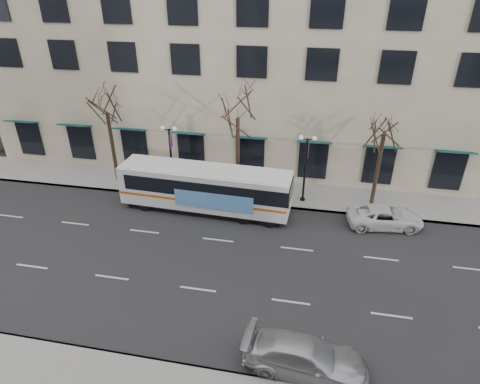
% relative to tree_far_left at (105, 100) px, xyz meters
% --- Properties ---
extents(ground, '(160.00, 160.00, 0.00)m').
position_rel_tree_far_left_xyz_m(ground, '(10.00, -8.80, -6.70)').
color(ground, black).
rests_on(ground, ground).
extents(sidewalk_far, '(80.00, 4.00, 0.15)m').
position_rel_tree_far_left_xyz_m(sidewalk_far, '(15.00, 0.20, -6.62)').
color(sidewalk_far, gray).
rests_on(sidewalk_far, ground).
extents(building_hotel, '(40.00, 20.00, 24.00)m').
position_rel_tree_far_left_xyz_m(building_hotel, '(8.00, 12.20, 5.30)').
color(building_hotel, tan).
rests_on(building_hotel, ground).
extents(tree_far_left, '(3.60, 3.60, 8.34)m').
position_rel_tree_far_left_xyz_m(tree_far_left, '(0.00, 0.00, 0.00)').
color(tree_far_left, black).
rests_on(tree_far_left, ground).
extents(tree_far_mid, '(3.60, 3.60, 8.55)m').
position_rel_tree_far_left_xyz_m(tree_far_mid, '(10.00, 0.00, 0.21)').
color(tree_far_mid, black).
rests_on(tree_far_mid, ground).
extents(tree_far_right, '(3.60, 3.60, 8.06)m').
position_rel_tree_far_left_xyz_m(tree_far_right, '(20.00, 0.00, -0.28)').
color(tree_far_right, black).
rests_on(tree_far_right, ground).
extents(lamp_post_left, '(1.22, 0.45, 5.21)m').
position_rel_tree_far_left_xyz_m(lamp_post_left, '(5.01, -0.60, -3.75)').
color(lamp_post_left, black).
rests_on(lamp_post_left, ground).
extents(lamp_post_right, '(1.22, 0.45, 5.21)m').
position_rel_tree_far_left_xyz_m(lamp_post_right, '(15.01, -0.60, -3.75)').
color(lamp_post_right, black).
rests_on(lamp_post_right, ground).
extents(city_bus, '(12.10, 3.17, 3.25)m').
position_rel_tree_far_left_xyz_m(city_bus, '(8.34, -3.01, -4.92)').
color(city_bus, white).
rests_on(city_bus, ground).
extents(silver_car, '(5.44, 2.58, 1.53)m').
position_rel_tree_far_left_xyz_m(silver_car, '(15.89, -15.00, -5.93)').
color(silver_car, '#B3B4BB').
rests_on(silver_car, ground).
extents(white_pickup, '(5.21, 2.94, 1.37)m').
position_rel_tree_far_left_xyz_m(white_pickup, '(20.53, -2.74, -6.01)').
color(white_pickup, silver).
rests_on(white_pickup, ground).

